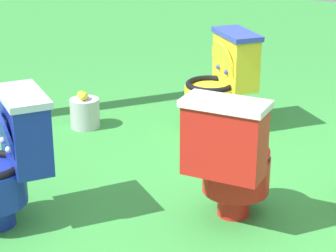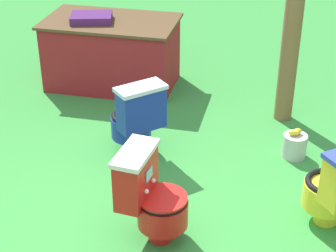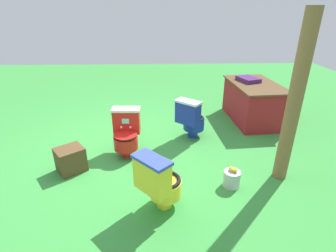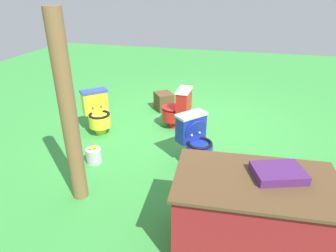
# 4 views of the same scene
# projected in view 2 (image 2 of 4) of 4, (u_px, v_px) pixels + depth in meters

# --- Properties ---
(ground) EXTENTS (14.00, 14.00, 0.00)m
(ground) POSITION_uv_depth(u_px,v_px,m) (129.00, 233.00, 4.27)
(ground) COLOR green
(toilet_red) EXTENTS (0.50, 0.44, 0.73)m
(toilet_red) POSITION_uv_depth(u_px,v_px,m) (151.00, 196.00, 4.06)
(toilet_red) COLOR red
(toilet_red) RESTS_ON ground
(toilet_blue) EXTENTS (0.64, 0.63, 0.73)m
(toilet_blue) POSITION_uv_depth(u_px,v_px,m) (136.00, 118.00, 5.08)
(toilet_blue) COLOR #192D9E
(toilet_blue) RESTS_ON ground
(vendor_table) EXTENTS (1.52, 0.96, 0.85)m
(vendor_table) POSITION_uv_depth(u_px,v_px,m) (112.00, 52.00, 6.39)
(vendor_table) COLOR maroon
(vendor_table) RESTS_ON ground
(wooden_post) EXTENTS (0.18, 0.18, 2.16)m
(wooden_post) POSITION_uv_depth(u_px,v_px,m) (294.00, 17.00, 5.34)
(wooden_post) COLOR brown
(wooden_post) RESTS_ON ground
(lemon_bucket) EXTENTS (0.22, 0.22, 0.28)m
(lemon_bucket) POSITION_uv_depth(u_px,v_px,m) (295.00, 145.00, 5.16)
(lemon_bucket) COLOR #B7B7BF
(lemon_bucket) RESTS_ON ground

